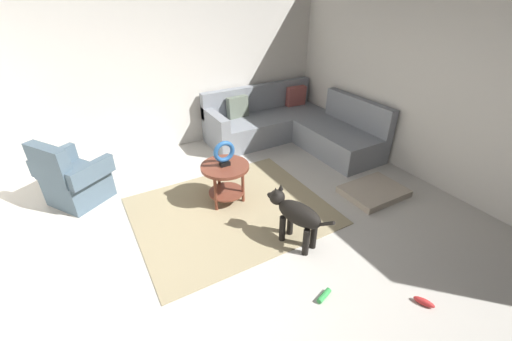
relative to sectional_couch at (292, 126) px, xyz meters
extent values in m
cube|color=beige|center=(-1.99, -2.02, -0.34)|extent=(6.00, 6.00, 0.10)
cube|color=silver|center=(-1.99, 0.92, 1.06)|extent=(6.00, 0.12, 2.70)
cube|color=silver|center=(0.95, -2.02, 1.06)|extent=(0.12, 6.00, 2.70)
cube|color=tan|center=(-1.84, -1.32, -0.28)|extent=(2.30, 1.90, 0.01)
cube|color=gray|center=(-0.26, 0.38, -0.08)|extent=(2.20, 0.85, 0.42)
cube|color=gray|center=(-0.26, 0.74, 0.36)|extent=(2.20, 0.14, 0.46)
cube|color=gray|center=(0.42, -0.74, -0.08)|extent=(0.85, 1.40, 0.42)
cube|color=gray|center=(0.77, -0.74, 0.36)|extent=(0.14, 1.40, 0.46)
cube|color=gray|center=(-1.28, 0.38, 0.24)|extent=(0.16, 0.85, 0.22)
cube|color=#994C47|center=(0.49, 0.59, 0.30)|extent=(0.39, 0.17, 0.39)
cube|color=slate|center=(-0.76, 0.59, 0.30)|extent=(0.39, 0.17, 0.39)
cube|color=#4C6070|center=(-3.43, -0.11, -0.09)|extent=(0.83, 0.83, 0.40)
cube|color=#4C6070|center=(-3.64, -0.25, 0.35)|extent=(0.45, 0.58, 0.48)
cube|color=#4C6070|center=(-3.62, 0.18, 0.22)|extent=(0.56, 0.41, 0.22)
cube|color=#4C6070|center=(-3.23, -0.41, 0.22)|extent=(0.56, 0.41, 0.22)
cylinder|color=brown|center=(-1.80, -1.11, 0.23)|extent=(0.60, 0.60, 0.04)
cylinder|color=brown|center=(-1.80, -1.11, -0.14)|extent=(0.45, 0.45, 0.02)
cylinder|color=brown|center=(-1.80, -0.89, -0.04)|extent=(0.04, 0.04, 0.50)
cylinder|color=brown|center=(-1.98, -1.21, -0.04)|extent=(0.04, 0.04, 0.50)
cylinder|color=brown|center=(-1.61, -1.21, -0.04)|extent=(0.04, 0.04, 0.50)
cube|color=black|center=(-1.80, -1.11, 0.28)|extent=(0.12, 0.08, 0.05)
torus|color=#265999|center=(-1.80, -1.11, 0.44)|extent=(0.28, 0.06, 0.28)
cube|color=#B2A38E|center=(-0.01, -1.94, -0.24)|extent=(0.80, 0.60, 0.09)
cylinder|color=black|center=(-1.58, -2.08, -0.13)|extent=(0.07, 0.07, 0.32)
cylinder|color=black|center=(-1.45, -2.04, -0.13)|extent=(0.07, 0.07, 0.32)
cylinder|color=black|center=(-1.49, -2.38, -0.13)|extent=(0.07, 0.07, 0.32)
cylinder|color=black|center=(-1.35, -2.34, -0.13)|extent=(0.07, 0.07, 0.32)
ellipsoid|color=black|center=(-1.47, -2.21, 0.12)|extent=(0.37, 0.56, 0.24)
sphere|color=black|center=(-1.56, -1.92, 0.19)|extent=(0.17, 0.17, 0.17)
ellipsoid|color=black|center=(-1.58, -1.85, 0.17)|extent=(0.10, 0.14, 0.07)
cone|color=black|center=(-1.60, -1.95, 0.30)|extent=(0.06, 0.06, 0.07)
cone|color=black|center=(-1.51, -1.92, 0.30)|extent=(0.06, 0.06, 0.07)
cylinder|color=black|center=(-1.38, -2.51, 0.16)|extent=(0.09, 0.20, 0.16)
cylinder|color=green|center=(-1.68, -2.91, -0.26)|extent=(0.18, 0.10, 0.05)
ellipsoid|color=red|center=(-0.95, -3.41, -0.26)|extent=(0.13, 0.19, 0.06)
camera|label=1|loc=(-3.21, -4.35, 2.21)|focal=23.04mm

